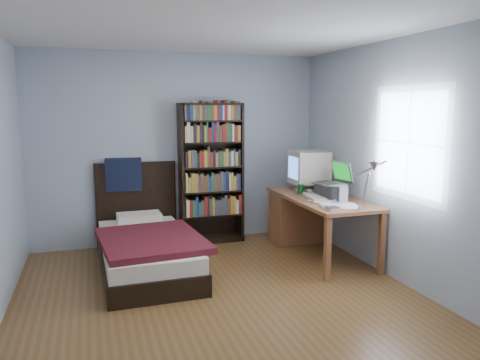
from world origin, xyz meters
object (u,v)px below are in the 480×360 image
at_px(laptop, 331,188).
at_px(keyboard, 316,198).
at_px(desk_lamp, 372,171).
at_px(bed, 145,246).
at_px(soda_can, 301,189).
at_px(desk, 303,214).
at_px(crt_monitor, 308,168).
at_px(speaker, 342,194).
at_px(bookshelf, 211,173).

distance_m(laptop, keyboard, 0.24).
bearing_deg(desk_lamp, bed, 148.04).
bearing_deg(soda_can, desk_lamp, -84.45).
relative_size(desk, laptop, 3.90).
relative_size(keyboard, soda_can, 3.89).
height_order(laptop, soda_can, laptop).
bearing_deg(laptop, bed, 173.14).
bearing_deg(crt_monitor, desk, -177.69).
bearing_deg(desk, speaker, -85.39).
bearing_deg(bookshelf, bed, -140.64).
relative_size(laptop, bookshelf, 0.23).
relative_size(speaker, bed, 0.10).
height_order(keyboard, speaker, speaker).
distance_m(speaker, bed, 2.30).
bearing_deg(desk_lamp, bookshelf, 117.46).
bearing_deg(soda_can, keyboard, -84.99).
bearing_deg(bookshelf, laptop, -41.53).
distance_m(speaker, bookshelf, 1.82).
bearing_deg(crt_monitor, soda_can, -133.32).
xyz_separation_m(desk, keyboard, (-0.12, -0.57, 0.33)).
height_order(desk, bed, bed).
bearing_deg(speaker, keyboard, 134.96).
xyz_separation_m(speaker, bed, (-2.15, 0.59, -0.57)).
xyz_separation_m(laptop, soda_can, (-0.24, 0.31, -0.05)).
bearing_deg(bed, keyboard, -8.80).
distance_m(soda_can, bed, 2.00).
bearing_deg(keyboard, desk_lamp, -74.47).
relative_size(desk_lamp, soda_can, 4.46).
height_order(desk, keyboard, keyboard).
xyz_separation_m(laptop, bed, (-2.17, 0.26, -0.59)).
height_order(crt_monitor, desk_lamp, desk_lamp).
bearing_deg(soda_can, bed, -178.56).
relative_size(keyboard, bookshelf, 0.27).
bearing_deg(soda_can, crt_monitor, 46.68).
height_order(desk, soda_can, soda_can).
distance_m(soda_can, bookshelf, 1.22).
bearing_deg(laptop, desk_lamp, -96.44).
bearing_deg(crt_monitor, bed, -172.86).
relative_size(crt_monitor, laptop, 1.20).
relative_size(desk, desk_lamp, 2.97).
xyz_separation_m(crt_monitor, desk_lamp, (-0.08, -1.55, 0.17)).
distance_m(laptop, speaker, 0.33).
height_order(laptop, speaker, laptop).
xyz_separation_m(laptop, desk_lamp, (-0.12, -1.02, 0.34)).
height_order(laptop, keyboard, laptop).
relative_size(laptop, keyboard, 0.87).
bearing_deg(desk, laptop, -79.65).
bearing_deg(keyboard, desk, 88.09).
xyz_separation_m(laptop, speaker, (-0.03, -0.33, -0.02)).
bearing_deg(laptop, speaker, -94.84).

